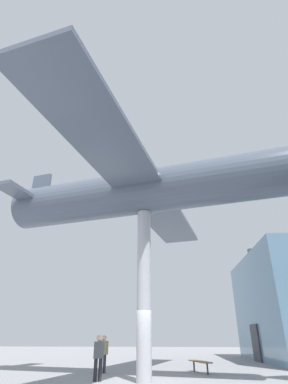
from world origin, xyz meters
TOP-DOWN VIEW (x-y plane):
  - ground_plane at (0.00, 0.00)m, footprint 80.00×80.00m
  - support_pylon_central at (0.00, 0.00)m, footprint 0.59×0.59m
  - suspended_airplane at (0.08, 0.34)m, footprint 17.31×15.48m
  - visitor_person at (-3.02, -2.20)m, footprint 0.42×0.45m
  - visitor_second at (-0.24, -1.81)m, footprint 0.30×0.44m
  - plaza_bench at (-3.48, 2.38)m, footprint 1.89×1.01m

SIDE VIEW (x-z plane):
  - ground_plane at x=0.00m, z-range 0.00..0.00m
  - plaza_bench at x=-3.48m, z-range 0.19..0.69m
  - visitor_person at x=-3.02m, z-range 0.11..1.70m
  - visitor_second at x=-0.24m, z-range 0.11..1.72m
  - support_pylon_central at x=0.00m, z-range 0.00..6.77m
  - suspended_airplane at x=0.08m, z-range 6.33..9.35m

